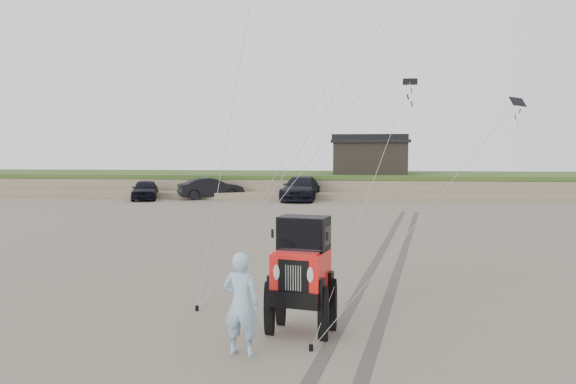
% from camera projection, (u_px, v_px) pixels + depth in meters
% --- Properties ---
extents(ground, '(160.00, 160.00, 0.00)m').
position_uv_depth(ground, '(314.00, 330.00, 11.42)').
color(ground, '#6B6054').
rests_on(ground, ground).
extents(dune_ridge, '(160.00, 14.25, 1.73)m').
position_uv_depth(dune_ridge, '(346.00, 184.00, 48.49)').
color(dune_ridge, '#7A6B54').
rests_on(dune_ridge, ground).
extents(cabin, '(6.40, 5.40, 3.35)m').
position_uv_depth(cabin, '(370.00, 156.00, 47.58)').
color(cabin, black).
rests_on(cabin, dune_ridge).
extents(truck_a, '(2.91, 4.74, 1.51)m').
position_uv_depth(truck_a, '(145.00, 190.00, 41.94)').
color(truck_a, black).
rests_on(truck_a, ground).
extents(truck_b, '(5.11, 3.86, 1.61)m').
position_uv_depth(truck_b, '(211.00, 188.00, 42.74)').
color(truck_b, black).
rests_on(truck_b, ground).
extents(truck_c, '(2.78, 6.18, 1.76)m').
position_uv_depth(truck_c, '(301.00, 188.00, 41.47)').
color(truck_c, black).
rests_on(truck_c, ground).
extents(jeep, '(3.16, 5.36, 1.87)m').
position_uv_depth(jeep, '(301.00, 287.00, 11.17)').
color(jeep, red).
rests_on(jeep, ground).
extents(man, '(0.74, 0.55, 1.86)m').
position_uv_depth(man, '(241.00, 303.00, 9.99)').
color(man, '#7FA3C4').
rests_on(man, ground).
extents(stake_main, '(0.08, 0.08, 0.12)m').
position_uv_depth(stake_main, '(197.00, 308.00, 12.81)').
color(stake_main, black).
rests_on(stake_main, ground).
extents(stake_aux, '(0.08, 0.08, 0.12)m').
position_uv_depth(stake_aux, '(311.00, 348.00, 10.23)').
color(stake_aux, black).
rests_on(stake_aux, ground).
extents(tire_tracks, '(5.22, 29.74, 0.01)m').
position_uv_depth(tire_tracks, '(390.00, 258.00, 19.10)').
color(tire_tracks, '#4C443D').
rests_on(tire_tracks, ground).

